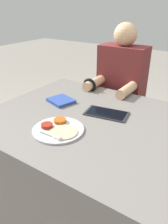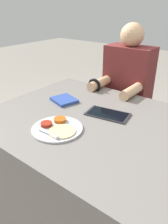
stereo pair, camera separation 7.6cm
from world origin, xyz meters
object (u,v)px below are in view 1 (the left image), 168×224
Objects in this scene: tablet_device at (106,113)px; person_diner at (120,101)px; red_notebook at (61,101)px; thali_tray at (58,129)px.

person_diner reaches higher than tablet_device.
red_notebook is at bearing -178.11° from tablet_device.
tablet_device is at bearing 68.47° from thali_tray.
red_notebook reaches higher than tablet_device.
thali_tray is 0.99× the size of tablet_device.
tablet_device is (0.33, 0.01, -0.00)m from red_notebook.
thali_tray is 0.23× the size of person_diner.
red_notebook is 0.71× the size of tablet_device.
red_notebook is 0.16× the size of person_diner.
person_diner reaches higher than red_notebook.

